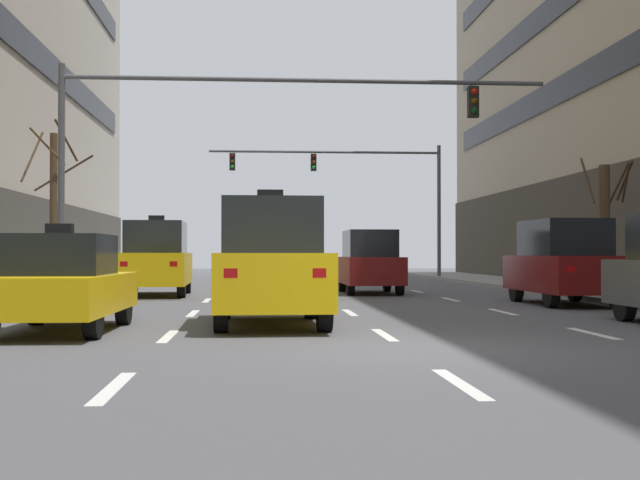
{
  "coord_description": "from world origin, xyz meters",
  "views": [
    {
      "loc": [
        -1.98,
        -11.24,
        1.28
      ],
      "look_at": [
        0.28,
        19.64,
        1.76
      ],
      "focal_mm": 47.86,
      "sensor_mm": 36.0,
      "label": 1
    }
  ],
  "objects_px": {
    "taxi_driving_4": "(268,258)",
    "traffic_signal_0": "(228,127)",
    "car_parked_3": "(564,262)",
    "street_tree_0": "(605,225)",
    "taxi_driving_5": "(156,259)",
    "traffic_signal_1": "(358,179)",
    "taxi_driving_1": "(273,260)",
    "taxi_driving_3": "(61,284)",
    "car_driving_0": "(370,262)",
    "taxi_driving_2": "(270,263)",
    "street_tree_2": "(53,205)"
  },
  "relations": [
    {
      "from": "taxi_driving_4",
      "to": "traffic_signal_0",
      "type": "relative_size",
      "value": 0.36
    },
    {
      "from": "car_parked_3",
      "to": "street_tree_0",
      "type": "height_order",
      "value": "street_tree_0"
    },
    {
      "from": "taxi_driving_5",
      "to": "car_parked_3",
      "type": "xyz_separation_m",
      "value": [
        10.68,
        -5.29,
        -0.06
      ]
    },
    {
      "from": "traffic_signal_1",
      "to": "street_tree_0",
      "type": "height_order",
      "value": "traffic_signal_1"
    },
    {
      "from": "taxi_driving_1",
      "to": "street_tree_0",
      "type": "bearing_deg",
      "value": 4.03
    },
    {
      "from": "taxi_driving_3",
      "to": "traffic_signal_0",
      "type": "height_order",
      "value": "traffic_signal_0"
    },
    {
      "from": "taxi_driving_5",
      "to": "car_driving_0",
      "type": "bearing_deg",
      "value": 8.3
    },
    {
      "from": "car_driving_0",
      "to": "taxi_driving_4",
      "type": "xyz_separation_m",
      "value": [
        -3.18,
        4.7,
        0.12
      ]
    },
    {
      "from": "taxi_driving_4",
      "to": "taxi_driving_5",
      "type": "xyz_separation_m",
      "value": [
        -3.45,
        -5.67,
        -0.0
      ]
    },
    {
      "from": "taxi_driving_3",
      "to": "taxi_driving_4",
      "type": "relative_size",
      "value": 0.91
    },
    {
      "from": "car_driving_0",
      "to": "taxi_driving_3",
      "type": "bearing_deg",
      "value": -117.59
    },
    {
      "from": "taxi_driving_2",
      "to": "street_tree_2",
      "type": "xyz_separation_m",
      "value": [
        -6.34,
        10.82,
        1.63
      ]
    },
    {
      "from": "street_tree_0",
      "to": "traffic_signal_1",
      "type": "bearing_deg",
      "value": 105.83
    },
    {
      "from": "taxi_driving_2",
      "to": "traffic_signal_1",
      "type": "bearing_deg",
      "value": 79.97
    },
    {
      "from": "taxi_driving_2",
      "to": "street_tree_0",
      "type": "xyz_separation_m",
      "value": [
        9.87,
        8.86,
        1.0
      ]
    },
    {
      "from": "taxi_driving_2",
      "to": "street_tree_0",
      "type": "relative_size",
      "value": 1.17
    },
    {
      "from": "taxi_driving_4",
      "to": "street_tree_2",
      "type": "distance_m",
      "value": 8.8
    },
    {
      "from": "taxi_driving_2",
      "to": "street_tree_0",
      "type": "distance_m",
      "value": 13.3
    },
    {
      "from": "street_tree_0",
      "to": "traffic_signal_0",
      "type": "bearing_deg",
      "value": -172.36
    },
    {
      "from": "street_tree_2",
      "to": "taxi_driving_4",
      "type": "bearing_deg",
      "value": 41.11
    },
    {
      "from": "car_driving_0",
      "to": "taxi_driving_4",
      "type": "relative_size",
      "value": 0.89
    },
    {
      "from": "car_driving_0",
      "to": "street_tree_0",
      "type": "bearing_deg",
      "value": -24.31
    },
    {
      "from": "taxi_driving_3",
      "to": "traffic_signal_1",
      "type": "xyz_separation_m",
      "value": [
        8.15,
        28.0,
        4.21
      ]
    },
    {
      "from": "taxi_driving_2",
      "to": "traffic_signal_1",
      "type": "height_order",
      "value": "traffic_signal_1"
    },
    {
      "from": "car_driving_0",
      "to": "street_tree_0",
      "type": "relative_size",
      "value": 1.05
    },
    {
      "from": "taxi_driving_2",
      "to": "traffic_signal_0",
      "type": "bearing_deg",
      "value": 97.69
    },
    {
      "from": "taxi_driving_5",
      "to": "taxi_driving_4",
      "type": "bearing_deg",
      "value": 58.67
    },
    {
      "from": "taxi_driving_5",
      "to": "traffic_signal_1",
      "type": "relative_size",
      "value": 0.4
    },
    {
      "from": "taxi_driving_5",
      "to": "street_tree_0",
      "type": "height_order",
      "value": "street_tree_0"
    },
    {
      "from": "car_driving_0",
      "to": "taxi_driving_2",
      "type": "height_order",
      "value": "taxi_driving_2"
    },
    {
      "from": "street_tree_0",
      "to": "taxi_driving_5",
      "type": "bearing_deg",
      "value": 171.45
    },
    {
      "from": "taxi_driving_2",
      "to": "taxi_driving_1",
      "type": "bearing_deg",
      "value": 88.54
    },
    {
      "from": "taxi_driving_1",
      "to": "traffic_signal_1",
      "type": "relative_size",
      "value": 0.4
    },
    {
      "from": "street_tree_0",
      "to": "street_tree_2",
      "type": "bearing_deg",
      "value": 173.11
    },
    {
      "from": "taxi_driving_4",
      "to": "street_tree_2",
      "type": "xyz_separation_m",
      "value": [
        -6.52,
        -5.69,
        1.62
      ]
    },
    {
      "from": "taxi_driving_3",
      "to": "car_parked_3",
      "type": "relative_size",
      "value": 0.97
    },
    {
      "from": "taxi_driving_4",
      "to": "traffic_signal_1",
      "type": "relative_size",
      "value": 0.4
    },
    {
      "from": "taxi_driving_1",
      "to": "taxi_driving_4",
      "type": "height_order",
      "value": "taxi_driving_4"
    },
    {
      "from": "car_driving_0",
      "to": "taxi_driving_5",
      "type": "height_order",
      "value": "taxi_driving_5"
    },
    {
      "from": "taxi_driving_1",
      "to": "taxi_driving_2",
      "type": "distance_m",
      "value": 8.19
    },
    {
      "from": "traffic_signal_1",
      "to": "car_parked_3",
      "type": "bearing_deg",
      "value": -82.93
    },
    {
      "from": "taxi_driving_5",
      "to": "street_tree_0",
      "type": "relative_size",
      "value": 1.17
    },
    {
      "from": "taxi_driving_2",
      "to": "car_parked_3",
      "type": "height_order",
      "value": "taxi_driving_2"
    },
    {
      "from": "car_driving_0",
      "to": "traffic_signal_1",
      "type": "height_order",
      "value": "traffic_signal_1"
    },
    {
      "from": "taxi_driving_1",
      "to": "car_parked_3",
      "type": "distance_m",
      "value": 7.66
    },
    {
      "from": "taxi_driving_1",
      "to": "taxi_driving_4",
      "type": "xyz_separation_m",
      "value": [
        -0.04,
        8.33,
        0.02
      ]
    },
    {
      "from": "car_parked_3",
      "to": "taxi_driving_3",
      "type": "bearing_deg",
      "value": -148.36
    },
    {
      "from": "street_tree_0",
      "to": "taxi_driving_2",
      "type": "bearing_deg",
      "value": -138.06
    },
    {
      "from": "taxi_driving_2",
      "to": "street_tree_2",
      "type": "bearing_deg",
      "value": 120.37
    },
    {
      "from": "taxi_driving_1",
      "to": "street_tree_2",
      "type": "xyz_separation_m",
      "value": [
        -6.55,
        2.64,
        1.64
      ]
    }
  ]
}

